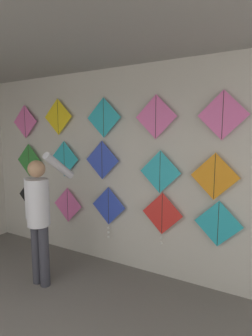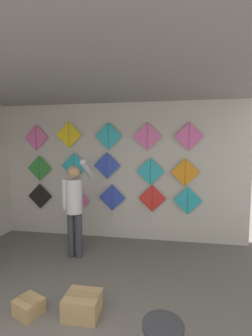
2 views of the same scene
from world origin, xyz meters
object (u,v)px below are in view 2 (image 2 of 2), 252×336
Objects in this scene: kite_3 at (152,200)px; kite_12 at (108,136)px; kite_11 at (69,135)px; kite_0 at (40,196)px; kite_2 at (112,199)px; shopkeeper at (75,203)px; stool at (163,334)px; kite_10 at (36,138)px; kite_4 at (188,201)px; kite_14 at (189,136)px; cardboard_box at (83,305)px; kite_7 at (107,166)px; kite_1 at (77,200)px; kite_8 at (150,171)px; kite_6 at (74,166)px; cardboard_box_spare at (29,307)px; kite_9 at (185,172)px; kite_5 at (39,168)px; kite_13 at (147,136)px.

kite_12 reaches higher than kite_3.
kite_0 is at bearing 180.00° from kite_11.
kite_2 is (1.62, -0.00, -0.01)m from kite_0.
stool is (1.51, -1.84, -0.60)m from shopkeeper.
kite_2 is at bearing -0.03° from kite_10.
kite_3 reaches higher than kite_0.
kite_2 reaches higher than kite_4.
kite_11 is at bearing 180.00° from kite_14.
kite_10 reaches higher than kite_2.
kite_10 is (-1.81, 2.18, 1.98)m from cardboard_box.
kite_14 is (1.62, 0.00, 0.58)m from kite_7.
kite_3 is (-0.22, 2.71, 0.50)m from stool.
kite_12 reaches higher than kite_7.
kite_8 is (1.56, 0.00, 0.64)m from kite_1.
shopkeeper is at bearing -68.00° from kite_6.
kite_14 reaches higher than stool.
kite_4 is at bearing 0.00° from kite_7.
cardboard_box is 0.71× the size of kite_14.
stool is at bearing -67.60° from kite_12.
stool is (1.51, -0.44, 0.27)m from cardboard_box_spare.
kite_12 reaches higher than kite_1.
kite_11 reaches higher than kite_9.
kite_10 reaches higher than kite_5.
kite_14 reaches higher than cardboard_box.
kite_14 is (3.17, 0.00, 0.01)m from kite_10.
kite_3 is at bearing 0.02° from kite_2.
kite_2 is 1.30m from kite_12.
kite_5 reaches higher than shopkeeper.
kite_6 is 1.00× the size of kite_13.
cardboard_box is at bearing -51.06° from kite_5.
kite_4 reaches higher than cardboard_box_spare.
kite_0 is 2.01m from kite_12.
cardboard_box is 0.71× the size of kite_11.
kite_6 is 1.00× the size of kite_9.
kite_8 is at bearing 0.00° from kite_13.
kite_11 reaches higher than kite_12.
kite_11 is 0.85m from kite_12.
kite_11 is at bearing 0.00° from kite_5.
cardboard_box is 0.71× the size of kite_8.
kite_10 is 1.00× the size of kite_12.
stool is at bearing -56.11° from kite_1.
kite_6 is 1.00× the size of kite_7.
kite_13 is at bearing 0.00° from kite_0.
kite_11 is at bearing 125.93° from stool.
kite_3 is 1.25× the size of kite_9.
kite_0 is 1.05m from kite_6.
kite_5 is at bearing 128.94° from cardboard_box.
kite_14 is (-0.01, 0.00, 1.25)m from kite_4.
stool is at bearing -45.55° from kite_5.
kite_14 is at bearing 0.00° from kite_8.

